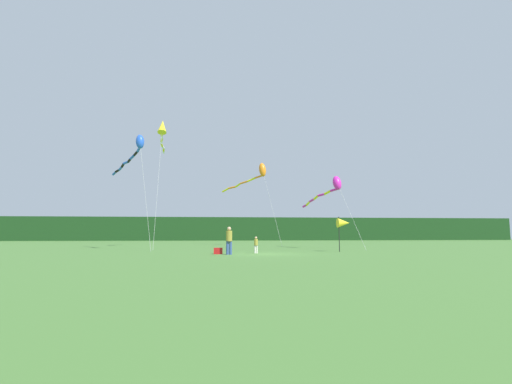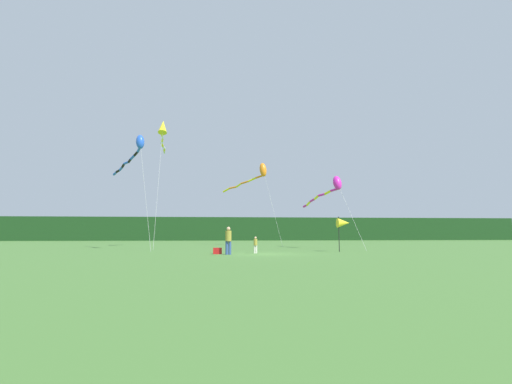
{
  "view_description": "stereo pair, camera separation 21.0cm",
  "coord_description": "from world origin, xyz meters",
  "px_view_note": "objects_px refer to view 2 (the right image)",
  "views": [
    {
      "loc": [
        -3.17,
        -24.41,
        1.36
      ],
      "look_at": [
        0.0,
        6.0,
        4.7
      ],
      "focal_mm": 26.35,
      "sensor_mm": 36.0,
      "label": 1
    },
    {
      "loc": [
        -2.97,
        -24.43,
        1.36
      ],
      "look_at": [
        0.0,
        6.0,
        4.7
      ],
      "focal_mm": 26.35,
      "sensor_mm": 36.0,
      "label": 2
    }
  ],
  "objects_px": {
    "kite_blue": "(136,149)",
    "banner_flag_pole": "(343,223)",
    "person_adult": "(228,239)",
    "kite_orange": "(258,173)",
    "person_child": "(255,244)",
    "cooler_box": "(217,251)",
    "kite_magenta": "(332,187)",
    "kite_yellow": "(163,130)"
  },
  "relations": [
    {
      "from": "person_adult",
      "to": "kite_yellow",
      "type": "distance_m",
      "value": 16.78
    },
    {
      "from": "kite_yellow",
      "to": "banner_flag_pole",
      "type": "bearing_deg",
      "value": -32.2
    },
    {
      "from": "banner_flag_pole",
      "to": "kite_blue",
      "type": "xyz_separation_m",
      "value": [
        -15.95,
        4.42,
        6.17
      ]
    },
    {
      "from": "kite_blue",
      "to": "kite_magenta",
      "type": "relative_size",
      "value": 1.1
    },
    {
      "from": "kite_blue",
      "to": "kite_orange",
      "type": "bearing_deg",
      "value": 39.89
    },
    {
      "from": "kite_orange",
      "to": "kite_magenta",
      "type": "distance_m",
      "value": 10.4
    },
    {
      "from": "person_adult",
      "to": "cooler_box",
      "type": "xyz_separation_m",
      "value": [
        -0.68,
        0.56,
        -0.77
      ]
    },
    {
      "from": "person_child",
      "to": "kite_blue",
      "type": "xyz_separation_m",
      "value": [
        -9.36,
        5.86,
        7.62
      ]
    },
    {
      "from": "kite_orange",
      "to": "person_adult",
      "type": "bearing_deg",
      "value": -102.37
    },
    {
      "from": "cooler_box",
      "to": "banner_flag_pole",
      "type": "height_order",
      "value": "banner_flag_pole"
    },
    {
      "from": "kite_blue",
      "to": "banner_flag_pole",
      "type": "bearing_deg",
      "value": -15.5
    },
    {
      "from": "kite_blue",
      "to": "person_child",
      "type": "bearing_deg",
      "value": -32.06
    },
    {
      "from": "person_child",
      "to": "kite_blue",
      "type": "relative_size",
      "value": 0.12
    },
    {
      "from": "person_adult",
      "to": "kite_magenta",
      "type": "relative_size",
      "value": 0.21
    },
    {
      "from": "cooler_box",
      "to": "kite_yellow",
      "type": "distance_m",
      "value": 16.65
    },
    {
      "from": "banner_flag_pole",
      "to": "kite_yellow",
      "type": "bearing_deg",
      "value": 147.8
    },
    {
      "from": "person_adult",
      "to": "kite_orange",
      "type": "xyz_separation_m",
      "value": [
        3.59,
        16.36,
        6.89
      ]
    },
    {
      "from": "person_adult",
      "to": "banner_flag_pole",
      "type": "bearing_deg",
      "value": 17.49
    },
    {
      "from": "banner_flag_pole",
      "to": "kite_orange",
      "type": "height_order",
      "value": "kite_orange"
    },
    {
      "from": "person_child",
      "to": "kite_blue",
      "type": "bearing_deg",
      "value": 147.94
    },
    {
      "from": "person_adult",
      "to": "kite_yellow",
      "type": "relative_size",
      "value": 0.14
    },
    {
      "from": "person_adult",
      "to": "person_child",
      "type": "bearing_deg",
      "value": 33.41
    },
    {
      "from": "kite_magenta",
      "to": "kite_yellow",
      "type": "bearing_deg",
      "value": 166.23
    },
    {
      "from": "kite_magenta",
      "to": "person_child",
      "type": "bearing_deg",
      "value": -137.55
    },
    {
      "from": "person_adult",
      "to": "kite_magenta",
      "type": "xyz_separation_m",
      "value": [
        9.3,
        8.03,
        4.41
      ]
    },
    {
      "from": "kite_magenta",
      "to": "banner_flag_pole",
      "type": "bearing_deg",
      "value": -99.1
    },
    {
      "from": "person_adult",
      "to": "person_child",
      "type": "distance_m",
      "value": 2.24
    },
    {
      "from": "person_child",
      "to": "kite_magenta",
      "type": "relative_size",
      "value": 0.13
    },
    {
      "from": "person_adult",
      "to": "kite_orange",
      "type": "distance_m",
      "value": 18.11
    },
    {
      "from": "kite_orange",
      "to": "kite_magenta",
      "type": "xyz_separation_m",
      "value": [
        5.71,
        -8.33,
        -2.48
      ]
    },
    {
      "from": "banner_flag_pole",
      "to": "kite_magenta",
      "type": "xyz_separation_m",
      "value": [
        0.86,
        5.37,
        3.32
      ]
    },
    {
      "from": "kite_magenta",
      "to": "cooler_box",
      "type": "bearing_deg",
      "value": -143.19
    },
    {
      "from": "kite_yellow",
      "to": "kite_magenta",
      "type": "xyz_separation_m",
      "value": [
        15.38,
        -3.77,
        -5.85
      ]
    },
    {
      "from": "cooler_box",
      "to": "kite_orange",
      "type": "height_order",
      "value": "kite_orange"
    },
    {
      "from": "kite_yellow",
      "to": "cooler_box",
      "type": "bearing_deg",
      "value": -64.33
    },
    {
      "from": "person_child",
      "to": "kite_blue",
      "type": "height_order",
      "value": "kite_blue"
    },
    {
      "from": "cooler_box",
      "to": "kite_blue",
      "type": "relative_size",
      "value": 0.06
    },
    {
      "from": "person_child",
      "to": "person_adult",
      "type": "bearing_deg",
      "value": -146.59
    },
    {
      "from": "kite_magenta",
      "to": "kite_orange",
      "type": "bearing_deg",
      "value": 124.41
    },
    {
      "from": "kite_orange",
      "to": "kite_yellow",
      "type": "bearing_deg",
      "value": -154.75
    },
    {
      "from": "banner_flag_pole",
      "to": "kite_blue",
      "type": "relative_size",
      "value": 0.27
    },
    {
      "from": "person_child",
      "to": "kite_yellow",
      "type": "distance_m",
      "value": 16.96
    }
  ]
}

